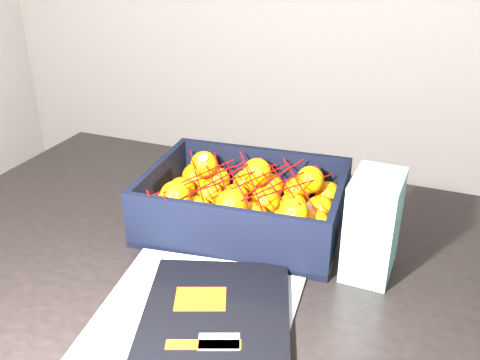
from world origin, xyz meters
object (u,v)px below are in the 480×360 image
(table, at_px, (224,299))
(magazine_stack, at_px, (201,318))
(retail_carton, at_px, (373,225))
(produce_crate, at_px, (245,210))

(table, xyz_separation_m, magazine_stack, (0.03, -0.18, 0.11))
(magazine_stack, bearing_deg, retail_carton, 43.47)
(produce_crate, bearing_deg, table, -94.01)
(table, height_order, retail_carton, retail_carton)
(produce_crate, distance_m, retail_carton, 0.25)
(produce_crate, xyz_separation_m, retail_carton, (0.24, -0.07, 0.05))
(magazine_stack, xyz_separation_m, retail_carton, (0.22, 0.21, 0.08))
(produce_crate, relative_size, retail_carton, 2.12)
(magazine_stack, height_order, produce_crate, produce_crate)
(table, xyz_separation_m, produce_crate, (0.01, 0.10, 0.13))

